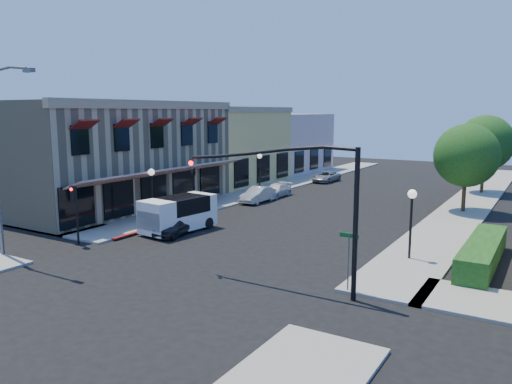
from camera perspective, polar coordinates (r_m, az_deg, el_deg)
The scene contains 22 objects.
ground at distance 22.99m, azimuth -9.67°, elevation -9.49°, with size 120.00×120.00×0.00m, color black.
sidewalk_left at distance 49.70m, azimuth 3.12°, elevation 0.79°, with size 3.50×50.00×0.12m, color gray.
sidewalk_right at distance 44.34m, azimuth 23.49°, elevation -0.99°, with size 3.50×50.00×0.12m, color gray.
curb_red_strip at distance 33.18m, azimuth -9.67°, elevation -3.67°, with size 0.25×10.00×0.06m, color maroon.
corner_brick_building at distance 40.63m, azimuth -16.22°, elevation 4.16°, with size 11.77×18.20×8.10m.
yellow_stucco_building at distance 51.98m, azimuth -3.97°, elevation 5.30°, with size 10.00×12.00×7.60m, color tan.
pink_stucco_building at distance 62.17m, azimuth 2.44°, elevation 5.67°, with size 10.00×12.00×7.00m, color beige.
hedge at distance 26.55m, azimuth 24.38°, elevation -7.64°, with size 1.40×8.00×1.10m, color #193F12.
street_tree_a at distance 38.91m, azimuth 22.92°, elevation 3.87°, with size 4.56×4.56×6.48m.
street_tree_b at distance 48.78m, azimuth 24.70°, elevation 5.10°, with size 4.94×4.94×7.02m.
signal_mast_arm at distance 20.07m, azimuth 5.65°, elevation -0.11°, with size 8.01×0.39×6.00m.
secondary_signal at distance 29.02m, azimuth -19.99°, elevation -1.28°, with size 0.28×0.42×3.32m.
street_name_sign at distance 20.60m, azimuth 10.55°, elevation -6.79°, with size 0.80×0.06×2.50m.
lamppost_left_near at distance 33.75m, azimuth -11.85°, elevation 1.20°, with size 0.44×0.44×3.57m.
lamppost_left_far at distance 44.92m, azimuth 0.42°, elevation 3.34°, with size 0.44×0.44×3.57m.
lamppost_right_near at distance 25.50m, azimuth 17.37°, elevation -1.58°, with size 0.44×0.44×3.57m.
lamppost_right_far at distance 41.06m, azimuth 22.80°, elevation 2.07°, with size 0.44×0.44×3.57m.
white_van at distance 30.94m, azimuth -8.93°, elevation -2.26°, with size 2.62×5.00×2.12m.
parked_car_a at distance 30.23m, azimuth -9.16°, elevation -3.77°, with size 1.40×3.47×1.18m, color black.
parked_car_b at distance 40.51m, azimuth 0.21°, elevation -0.31°, with size 1.33×3.80×1.25m, color silver.
parked_car_c at distance 43.15m, azimuth 2.31°, elevation 0.18°, with size 1.56×3.84×1.12m, color silver.
parked_car_d at distance 52.77m, azimuth 8.00°, elevation 1.75°, with size 1.86×4.03×1.12m, color #95989A.
Camera 1 is at (14.38, -16.38, 7.32)m, focal length 35.00 mm.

